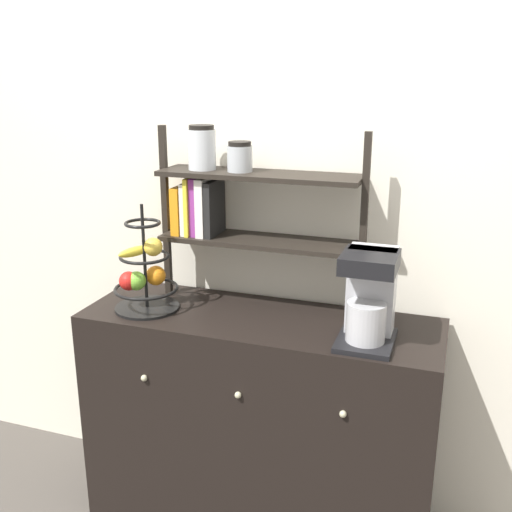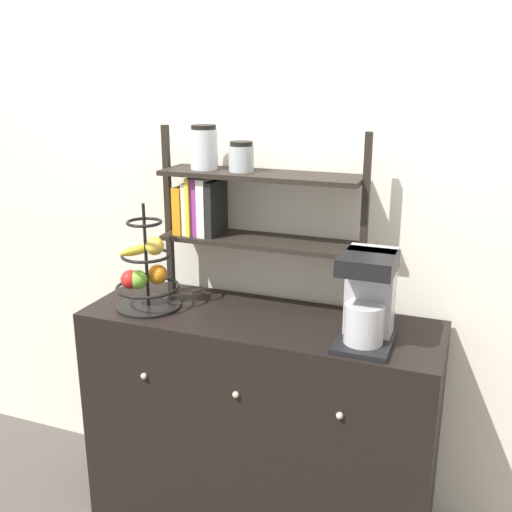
% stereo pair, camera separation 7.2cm
% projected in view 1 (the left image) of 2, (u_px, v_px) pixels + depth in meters
% --- Properties ---
extents(wall_back, '(7.00, 0.05, 2.60)m').
position_uv_depth(wall_back, '(282.00, 195.00, 2.32)').
color(wall_back, silver).
rests_on(wall_back, ground_plane).
extents(sideboard, '(1.32, 0.46, 0.89)m').
position_uv_depth(sideboard, '(259.00, 424.00, 2.33)').
color(sideboard, black).
rests_on(sideboard, ground_plane).
extents(coffee_maker, '(0.18, 0.23, 0.31)m').
position_uv_depth(coffee_maker, '(369.00, 296.00, 1.97)').
color(coffee_maker, black).
rests_on(coffee_maker, sideboard).
extents(fruit_stand, '(0.24, 0.24, 0.41)m').
position_uv_depth(fruit_stand, '(144.00, 275.00, 2.24)').
color(fruit_stand, black).
rests_on(fruit_stand, sideboard).
extents(shelf_hutch, '(0.80, 0.20, 0.68)m').
position_uv_depth(shelf_hutch, '(229.00, 197.00, 2.24)').
color(shelf_hutch, black).
rests_on(shelf_hutch, sideboard).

